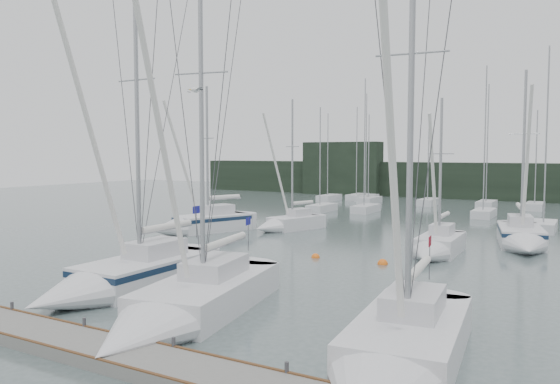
{
  "coord_description": "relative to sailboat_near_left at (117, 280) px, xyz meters",
  "views": [
    {
      "loc": [
        13.02,
        -16.68,
        6.38
      ],
      "look_at": [
        0.6,
        5.0,
        4.58
      ],
      "focal_mm": 35.0,
      "sensor_mm": 36.0,
      "label": 1
    }
  ],
  "objects": [
    {
      "name": "sailboat_mid_c",
      "position": [
        10.24,
        16.17,
        -0.11
      ],
      "size": [
        2.43,
        6.93,
        10.48
      ],
      "rotation": [
        0.0,
        0.0,
        0.02
      ],
      "color": "silver",
      "rests_on": "ground"
    },
    {
      "name": "sailboat_near_left",
      "position": [
        0.0,
        0.0,
        0.0
      ],
      "size": [
        3.23,
        10.7,
        16.45
      ],
      "rotation": [
        0.0,
        0.0,
        0.0
      ],
      "color": "silver",
      "rests_on": "ground"
    },
    {
      "name": "sailboat_mid_d",
      "position": [
        14.57,
        21.96,
        -0.03
      ],
      "size": [
        4.33,
        8.91,
        12.84
      ],
      "rotation": [
        0.0,
        0.0,
        0.19
      ],
      "color": "silver",
      "rests_on": "ground"
    },
    {
      "name": "buoy_b",
      "position": [
        8.2,
        12.34,
        -0.66
      ],
      "size": [
        0.6,
        0.6,
        0.6
      ],
      "primitive_type": "sphere",
      "color": "orange",
      "rests_on": "ground"
    },
    {
      "name": "ground",
      "position": [
        5.41,
        -0.69,
        -0.66
      ],
      "size": [
        160.0,
        160.0,
        0.0
      ],
      "primitive_type": "plane",
      "color": "#4B5B59",
      "rests_on": "ground"
    },
    {
      "name": "mast_forest",
      "position": [
        12.85,
        44.35,
        -0.18
      ],
      "size": [
        47.38,
        24.76,
        14.88
      ],
      "color": "silver",
      "rests_on": "ground"
    },
    {
      "name": "dock",
      "position": [
        5.41,
        -5.69,
        -0.46
      ],
      "size": [
        24.0,
        2.0,
        0.4
      ],
      "primitive_type": "cube",
      "color": "slate",
      "rests_on": "ground"
    },
    {
      "name": "sailboat_mid_b",
      "position": [
        -3.36,
        21.36,
        -0.14
      ],
      "size": [
        4.18,
        6.86,
        11.47
      ],
      "rotation": [
        0.0,
        0.0,
        -0.32
      ],
      "color": "silver",
      "rests_on": "ground"
    },
    {
      "name": "buoy_c",
      "position": [
        -4.08,
        10.31,
        -0.66
      ],
      "size": [
        0.55,
        0.55,
        0.55
      ],
      "primitive_type": "sphere",
      "color": "orange",
      "rests_on": "ground"
    },
    {
      "name": "sailboat_near_center",
      "position": [
        5.35,
        -2.05,
        -0.09
      ],
      "size": [
        5.23,
        11.75,
        16.17
      ],
      "rotation": [
        0.0,
        0.0,
        0.18
      ],
      "color": "silver",
      "rests_on": "ground"
    },
    {
      "name": "sailboat_mid_a",
      "position": [
        -8.87,
        16.86,
        0.01
      ],
      "size": [
        5.73,
        8.89,
        12.56
      ],
      "rotation": [
        0.0,
        0.0,
        -0.38
      ],
      "color": "silver",
      "rests_on": "ground"
    },
    {
      "name": "buoy_a",
      "position": [
        4.0,
        12.18,
        -0.66
      ],
      "size": [
        0.52,
        0.52,
        0.52
      ],
      "primitive_type": "sphere",
      "color": "orange",
      "rests_on": "ground"
    },
    {
      "name": "far_treeline",
      "position": [
        5.41,
        61.31,
        1.84
      ],
      "size": [
        90.0,
        4.0,
        5.0
      ],
      "primitive_type": "cube",
      "color": "black",
      "rests_on": "ground"
    },
    {
      "name": "sailboat_near_right",
      "position": [
        13.86,
        -2.88,
        -0.08
      ],
      "size": [
        4.03,
        10.36,
        15.75
      ],
      "rotation": [
        0.0,
        0.0,
        0.1
      ],
      "color": "silver",
      "rests_on": "ground"
    },
    {
      "name": "far_building_left",
      "position": [
        -14.59,
        59.31,
        3.34
      ],
      "size": [
        12.0,
        3.0,
        8.0
      ],
      "primitive_type": "cube",
      "color": "black",
      "rests_on": "ground"
    },
    {
      "name": "seagull",
      "position": [
        5.45,
        -1.09,
        8.05
      ],
      "size": [
        0.93,
        0.49,
        0.19
      ],
      "rotation": [
        0.0,
        0.0,
        -0.4
      ],
      "color": "white",
      "rests_on": "ground"
    }
  ]
}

